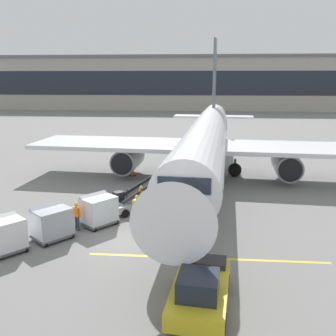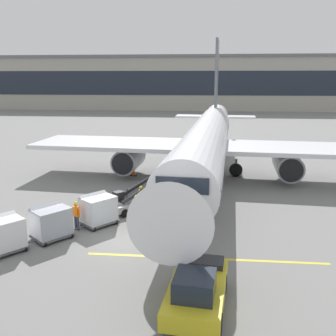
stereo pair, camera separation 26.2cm
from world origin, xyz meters
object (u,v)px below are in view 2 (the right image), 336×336
baggage_cart_second (51,222)px  ground_crew_by_loader (141,196)px  baggage_cart_lead (98,209)px  ground_crew_by_carts (76,214)px  safety_cone_engine_keepout (134,172)px  ground_crew_marshaller (136,206)px  parked_airplane (207,141)px  pushback_tug (197,290)px  ground_crew_wingwalker (147,214)px  belt_loader (137,198)px  baggage_cart_third (2,234)px

baggage_cart_second → ground_crew_by_loader: baggage_cart_second is taller
baggage_cart_lead → ground_crew_by_carts: baggage_cart_lead is taller
baggage_cart_lead → baggage_cart_second: 3.04m
baggage_cart_second → safety_cone_engine_keepout: bearing=81.9°
safety_cone_engine_keepout → ground_crew_marshaller: bearing=-78.7°
parked_airplane → baggage_cart_lead: parked_airplane is taller
pushback_tug → parked_airplane: bearing=88.7°
pushback_tug → ground_crew_wingwalker: (-3.06, 7.66, 0.17)m
ground_crew_by_carts → baggage_cart_lead: bearing=41.5°
ground_crew_by_loader → safety_cone_engine_keepout: size_ratio=2.64×
belt_loader → ground_crew_by_loader: size_ratio=2.74×
belt_loader → ground_crew_marshaller: 2.28m
baggage_cart_second → ground_crew_marshaller: size_ratio=1.49×
baggage_cart_second → baggage_cart_third: (-1.81, -1.86, 0.00)m
ground_crew_by_loader → ground_crew_by_carts: (-3.26, -3.63, 0.00)m
parked_airplane → baggage_cart_third: size_ratio=15.61×
baggage_cart_third → pushback_tug: size_ratio=0.57×
ground_crew_by_carts → ground_crew_marshaller: 3.67m
baggage_cart_third → pushback_tug: (10.02, -4.04, -0.17)m
baggage_cart_second → ground_crew_by_loader: size_ratio=1.49×
baggage_cart_lead → ground_crew_by_loader: bearing=50.6°
baggage_cart_third → ground_crew_by_carts: bearing=48.8°
parked_airplane → ground_crew_marshaller: parked_airplane is taller
ground_crew_marshaller → ground_crew_by_loader: bearing=91.0°
parked_airplane → pushback_tug: (-0.44, -20.11, -2.48)m
pushback_tug → ground_crew_marshaller: (-3.91, 8.85, 0.17)m
belt_loader → ground_crew_wingwalker: bearing=-70.1°
baggage_cart_lead → ground_crew_wingwalker: (3.12, -0.50, -0.00)m
parked_airplane → ground_crew_marshaller: 12.30m
ground_crew_by_carts → ground_crew_marshaller: size_ratio=1.00×
pushback_tug → baggage_cart_second: bearing=144.3°
pushback_tug → ground_crew_by_carts: (-7.21, 7.25, 0.17)m
belt_loader → ground_crew_wingwalker: belt_loader is taller
baggage_cart_third → safety_cone_engine_keepout: size_ratio=3.94×
belt_loader → ground_crew_by_carts: (-2.91, -3.84, 0.18)m
parked_airplane → safety_cone_engine_keepout: bearing=179.5°
baggage_cart_third → baggage_cart_second: bearing=45.7°
ground_crew_wingwalker → ground_crew_by_carts: bearing=-174.3°
ground_crew_wingwalker → safety_cone_engine_keepout: (-3.12, 12.51, -0.68)m
pushback_tug → ground_crew_wingwalker: size_ratio=2.64×
parked_airplane → belt_loader: parked_airplane is taller
parked_airplane → ground_crew_by_loader: bearing=-115.4°
parked_airplane → belt_loader: 10.49m
baggage_cart_lead → ground_crew_by_loader: 3.51m
ground_crew_marshaller → safety_cone_engine_keepout: size_ratio=2.64×
baggage_cart_lead → baggage_cart_second: (-2.03, -2.27, 0.00)m
belt_loader → baggage_cart_lead: bearing=-122.7°
ground_crew_by_loader → ground_crew_wingwalker: bearing=-74.5°
ground_crew_by_loader → baggage_cart_lead: bearing=-129.4°
baggage_cart_third → safety_cone_engine_keepout: 16.60m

